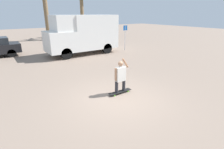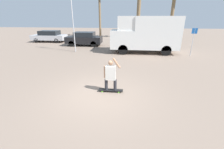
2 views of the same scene
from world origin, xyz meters
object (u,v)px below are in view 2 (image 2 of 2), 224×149
object	(u,v)px
skateboard	(111,90)
street_sign	(193,38)
flagpole	(73,12)
camper_van	(146,33)
parked_car_black	(84,39)
parked_car_silver	(49,36)
person_skateboarder	(111,74)

from	to	relation	value
skateboard	street_sign	distance (m)	9.61
skateboard	flagpole	bearing A→B (deg)	118.29
camper_van	skateboard	bearing A→B (deg)	-105.48
parked_car_black	parked_car_silver	size ratio (longest dim) A/B	0.93
person_skateboarder	parked_car_silver	size ratio (longest dim) A/B	0.34
skateboard	camper_van	size ratio (longest dim) A/B	0.18
skateboard	camper_van	world-z (taller)	camper_van
skateboard	street_sign	bearing A→B (deg)	50.18
person_skateboarder	parked_car_silver	distance (m)	16.36
skateboard	person_skateboarder	size ratio (longest dim) A/B	0.74
person_skateboarder	street_sign	world-z (taller)	street_sign
flagpole	street_sign	world-z (taller)	flagpole
parked_car_silver	flagpole	world-z (taller)	flagpole
parked_car_black	street_sign	xyz separation A→B (m)	(10.41, -3.78, 0.68)
skateboard	person_skateboarder	xyz separation A→B (m)	(-0.00, 0.00, 0.78)
camper_van	parked_car_silver	bearing A→B (deg)	157.02
person_skateboarder	camper_van	xyz separation A→B (m)	(2.26, 8.16, 0.90)
camper_van	parked_car_silver	world-z (taller)	camper_van
camper_van	parked_car_black	xyz separation A→B (m)	(-6.59, 2.92, -0.95)
skateboard	parked_car_silver	size ratio (longest dim) A/B	0.25
person_skateboarder	flagpole	world-z (taller)	flagpole
parked_car_silver	street_sign	distance (m)	16.83
person_skateboarder	parked_car_black	xyz separation A→B (m)	(-4.32, 11.08, -0.05)
person_skateboarder	camper_van	distance (m)	8.52
camper_van	flagpole	size ratio (longest dim) A/B	0.98
skateboard	parked_car_silver	xyz separation A→B (m)	(-9.65, 13.22, 0.69)
parked_car_black	skateboard	bearing A→B (deg)	-68.68
parked_car_black	person_skateboarder	bearing A→B (deg)	-68.69
camper_van	parked_car_silver	xyz separation A→B (m)	(-11.91, 5.05, -0.99)
person_skateboarder	street_sign	size ratio (longest dim) A/B	0.65
parked_car_black	camper_van	bearing A→B (deg)	-23.90
flagpole	parked_car_silver	bearing A→B (deg)	135.32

